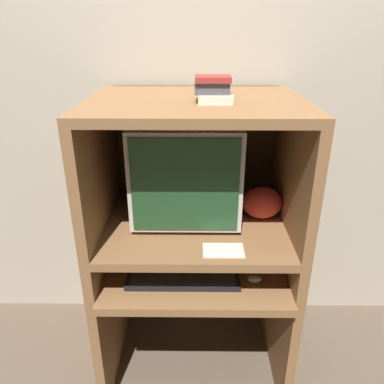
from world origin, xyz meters
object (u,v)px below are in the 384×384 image
Objects in this scene: crt_monitor at (186,168)px; book_stack at (213,90)px; mouse at (254,279)px; snack_bag at (261,203)px; keyboard at (182,279)px.

crt_monitor is 0.40m from book_stack.
mouse is 0.34× the size of snack_bag.
book_stack is (0.11, 0.12, 0.75)m from keyboard.
mouse is 0.43× the size of book_stack.
keyboard is 7.89× the size of mouse.
book_stack is (0.10, -0.15, 0.36)m from crt_monitor.
snack_bag is at bearing -5.75° from crt_monitor.
crt_monitor is at bearing 87.94° from keyboard.
snack_bag is (0.34, -0.03, -0.15)m from crt_monitor.
crt_monitor is 7.65× the size of mouse.
snack_bag is at bearing 77.58° from mouse.
book_stack is at bearing -154.37° from snack_bag.
book_stack is at bearing -54.55° from crt_monitor.
mouse is 0.34m from snack_bag.
book_stack reaches higher than snack_bag.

